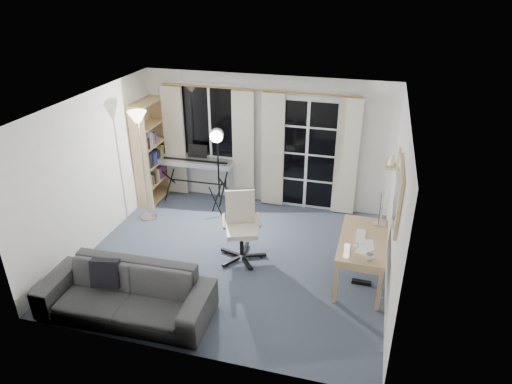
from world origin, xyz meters
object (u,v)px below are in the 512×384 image
(keyboard_piano, at_px, (196,163))
(studio_light, at_px, (217,146))
(sofa, at_px, (124,286))
(office_chair, at_px, (241,219))
(bookshelf, at_px, (150,154))
(torchiere_lamp, at_px, (139,134))
(mug, at_px, (370,256))
(monitor, at_px, (381,209))
(desk, at_px, (363,244))

(keyboard_piano, distance_m, studio_light, 0.99)
(keyboard_piano, bearing_deg, sofa, -85.61)
(office_chair, bearing_deg, bookshelf, 126.52)
(torchiere_lamp, relative_size, mug, 17.53)
(mug, bearing_deg, monitor, 84.18)
(bookshelf, relative_size, sofa, 0.87)
(torchiere_lamp, distance_m, office_chair, 2.26)
(office_chair, xyz_separation_m, mug, (1.91, -0.67, 0.11))
(torchiere_lamp, relative_size, office_chair, 1.85)
(sofa, bearing_deg, studio_light, 82.11)
(monitor, xyz_separation_m, sofa, (-3.03, -1.96, -0.51))
(bookshelf, bearing_deg, studio_light, -15.04)
(studio_light, distance_m, desk, 2.91)
(bookshelf, height_order, office_chair, bookshelf)
(torchiere_lamp, distance_m, mug, 4.16)
(studio_light, bearing_deg, office_chair, -69.87)
(keyboard_piano, xyz_separation_m, office_chair, (1.34, -1.56, -0.14))
(studio_light, height_order, sofa, studio_light)
(desk, distance_m, sofa, 3.21)
(torchiere_lamp, height_order, mug, torchiere_lamp)
(sofa, bearing_deg, keyboard_piano, 93.93)
(keyboard_piano, height_order, sofa, keyboard_piano)
(mug, relative_size, sofa, 0.05)
(mug, bearing_deg, keyboard_piano, 145.49)
(bookshelf, height_order, desk, bookshelf)
(keyboard_piano, relative_size, studio_light, 0.83)
(mug, bearing_deg, sofa, -160.94)
(torchiere_lamp, height_order, studio_light, torchiere_lamp)
(office_chair, xyz_separation_m, monitor, (2.01, 0.28, 0.31))
(office_chair, distance_m, sofa, 1.98)
(desk, bearing_deg, studio_light, 155.32)
(office_chair, relative_size, monitor, 2.16)
(sofa, bearing_deg, monitor, 31.33)
(keyboard_piano, bearing_deg, mug, -35.67)
(office_chair, bearing_deg, mug, -40.00)
(torchiere_lamp, bearing_deg, desk, -12.83)
(mug, bearing_deg, office_chair, 160.68)
(bookshelf, height_order, sofa, bookshelf)
(office_chair, height_order, monitor, monitor)
(desk, relative_size, mug, 11.50)
(bookshelf, xyz_separation_m, keyboard_piano, (0.86, 0.15, -0.14))
(torchiere_lamp, relative_size, desk, 1.53)
(keyboard_piano, distance_m, monitor, 3.59)
(bookshelf, distance_m, torchiere_lamp, 1.02)
(torchiere_lamp, xyz_separation_m, monitor, (3.94, -0.40, -0.63))
(keyboard_piano, xyz_separation_m, monitor, (3.34, -1.28, 0.17))
(torchiere_lamp, xyz_separation_m, office_chair, (1.93, -0.68, -0.95))
(keyboard_piano, bearing_deg, desk, -30.00)
(monitor, relative_size, sofa, 0.22)
(office_chair, bearing_deg, studio_light, 103.59)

